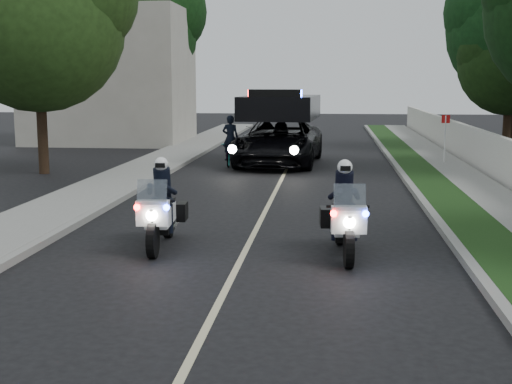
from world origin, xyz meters
The scene contains 18 objects.
ground centered at (0.00, 0.00, 0.00)m, with size 120.00×120.00×0.00m, color black.
curb_right centered at (4.10, 10.00, 0.07)m, with size 0.20×60.00×0.15m, color gray.
grass_verge centered at (4.80, 10.00, 0.08)m, with size 1.20×60.00×0.16m, color #193814.
sidewalk_right centered at (6.10, 10.00, 0.08)m, with size 1.40×60.00×0.16m, color gray.
curb_left centered at (-4.10, 10.00, 0.07)m, with size 0.20×60.00×0.15m, color gray.
sidewalk_left centered at (-5.20, 10.00, 0.08)m, with size 2.00×60.00×0.16m, color gray.
building_far centered at (-10.00, 26.00, 3.50)m, with size 8.00×6.00×7.00m, color #A8A396.
lane_marking centered at (0.00, 10.00, 0.00)m, with size 0.12×50.00×0.01m, color #BFB78C.
police_moto_left centered at (-1.71, 3.41, 0.00)m, with size 0.74×2.11×1.79m, color white, non-canonical shape.
police_moto_right centered at (1.90, 3.13, 0.00)m, with size 0.75×2.14×1.82m, color silver, non-canonical shape.
police_suv centered at (-0.40, 17.34, 0.00)m, with size 3.02×6.52×3.17m, color black.
bicycle centered at (-2.25, 16.69, 0.00)m, with size 0.60×1.73×0.90m, color black.
cyclist centered at (-2.25, 16.69, 0.00)m, with size 0.63×0.42×1.76m, color black.
sign_post centered at (6.00, 17.39, 0.00)m, with size 0.32×0.32×2.05m, color #AF190C, non-canonical shape.
tree_right_d centered at (10.01, 23.54, 0.00)m, with size 6.45×6.45×10.75m, color #133B15, non-canonical shape.
tree_right_e centered at (9.63, 22.87, 0.00)m, with size 4.74×4.74×7.90m, color #183410, non-canonical shape.
tree_left_near centered at (-8.53, 13.68, 0.00)m, with size 6.04×6.04×10.06m, color #244316, non-canonical shape.
tree_left_far centered at (-9.16, 28.13, 0.00)m, with size 6.83×6.83×11.38m, color #113310, non-canonical shape.
Camera 1 is at (1.61, -9.69, 3.28)m, focal length 48.28 mm.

